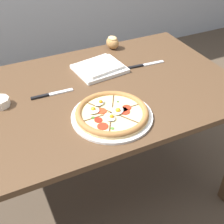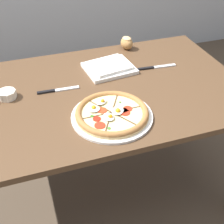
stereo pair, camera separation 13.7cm
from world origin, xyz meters
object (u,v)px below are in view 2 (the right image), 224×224
at_px(pizza, 112,114).
at_px(knife_spare, 156,67).
at_px(dining_table, 91,105).
at_px(knife_main, 58,90).
at_px(napkin_folded, 109,67).
at_px(ramekin_bowl, 7,94).
at_px(bread_piece_near, 127,43).

bearing_deg(pizza, knife_spare, 42.63).
height_order(dining_table, knife_main, knife_main).
relative_size(dining_table, napkin_folded, 5.65).
relative_size(pizza, napkin_folded, 1.30).
height_order(knife_main, knife_spare, same).
height_order(ramekin_bowl, knife_spare, ramekin_bowl).
distance_m(pizza, ramekin_bowl, 0.53).
height_order(ramekin_bowl, bread_piece_near, bread_piece_near).
bearing_deg(ramekin_bowl, dining_table, -9.86).
xyz_separation_m(dining_table, knife_spare, (0.42, 0.11, 0.09)).
xyz_separation_m(ramekin_bowl, napkin_folded, (0.55, 0.11, -0.01)).
bearing_deg(knife_spare, bread_piece_near, 108.80).
height_order(dining_table, bread_piece_near, bread_piece_near).
relative_size(bread_piece_near, knife_spare, 0.47).
xyz_separation_m(bread_piece_near, knife_spare, (0.07, -0.28, -0.04)).
bearing_deg(ramekin_bowl, bread_piece_near, 23.65).
relative_size(dining_table, bread_piece_near, 15.09).
distance_m(ramekin_bowl, knife_spare, 0.81).
height_order(ramekin_bowl, knife_main, ramekin_bowl).
bearing_deg(dining_table, bread_piece_near, 48.77).
bearing_deg(napkin_folded, pizza, -106.52).
xyz_separation_m(pizza, knife_main, (-0.19, 0.29, -0.02)).
height_order(pizza, napkin_folded, pizza).
relative_size(bread_piece_near, knife_main, 0.49).
xyz_separation_m(dining_table, ramekin_bowl, (-0.39, 0.07, 0.11)).
height_order(dining_table, ramekin_bowl, ramekin_bowl).
xyz_separation_m(knife_main, knife_spare, (0.57, 0.06, 0.00)).
bearing_deg(knife_spare, pizza, -133.41).
height_order(pizza, bread_piece_near, bread_piece_near).
bearing_deg(knife_main, napkin_folded, 23.12).
distance_m(pizza, bread_piece_near, 0.70).
xyz_separation_m(dining_table, pizza, (0.04, -0.24, 0.11)).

